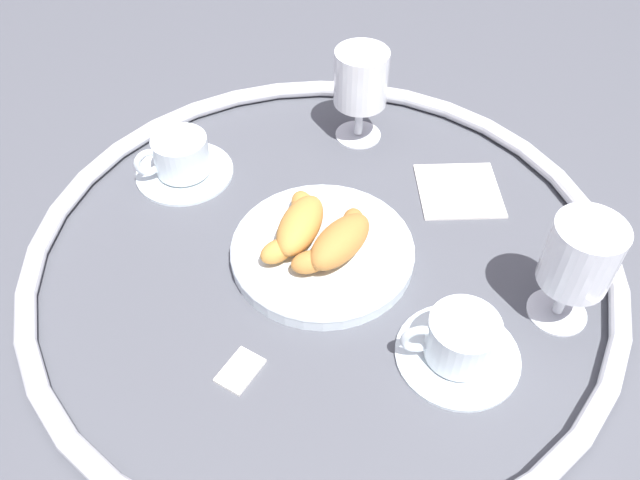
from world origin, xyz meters
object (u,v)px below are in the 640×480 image
Objects in this scene: juice_glass_right at (361,81)px; folded_napkin at (459,190)px; coffee_cup_near at (460,343)px; sugar_packet at (240,370)px; pastry_plate at (320,250)px; croissant_large at (338,241)px; croissant_small at (298,225)px; juice_glass_left at (580,258)px; coffee_cup_far at (181,160)px.

folded_napkin is (0.04, -0.18, -0.09)m from juice_glass_right.
sugar_packet is (-0.20, 0.11, -0.02)m from coffee_cup_near.
pastry_plate is 1.74× the size of croissant_large.
croissant_large is 1.18× the size of folded_napkin.
croissant_small is at bearing -144.20° from juice_glass_right.
croissant_large is 0.96× the size of coffee_cup_near.
croissant_large is at bearing 129.26° from juice_glass_left.
croissant_large is at bearing -62.48° from croissant_small.
folded_napkin is (0.24, -0.03, -0.04)m from croissant_small.
juice_glass_left is (0.17, -0.20, 0.05)m from croissant_large.
coffee_cup_near is at bearing -78.63° from pastry_plate.
coffee_cup_far reaches higher than pastry_plate.
croissant_large is at bearing -132.03° from juice_glass_right.
coffee_cup_near is (0.03, -0.18, -0.01)m from croissant_large.
croissant_small is at bearing 127.23° from juice_glass_left.
juice_glass_left is 1.27× the size of folded_napkin.
coffee_cup_near is 0.15m from juice_glass_left.
coffee_cup_far is 2.72× the size of sugar_packet.
coffee_cup_far is at bearing 106.77° from pastry_plate.
coffee_cup_near is 0.27m from folded_napkin.
coffee_cup_far is 0.53m from juice_glass_left.
coffee_cup_far is 0.97× the size of juice_glass_left.
coffee_cup_far is at bearing 107.73° from croissant_large.
croissant_small is at bearing 103.43° from coffee_cup_near.
juice_glass_left reaches higher than coffee_cup_far.
croissant_large is 0.05m from croissant_small.
croissant_small reaches higher than folded_napkin.
coffee_cup_near is 0.24m from sugar_packet.
juice_glass_left is at bearing -52.77° from croissant_small.
juice_glass_right is 0.44m from sugar_packet.
pastry_plate reaches higher than folded_napkin.
folded_napkin is at bearing 77.58° from juice_glass_left.
croissant_large is (0.01, -0.02, 0.03)m from pastry_plate.
coffee_cup_near is at bearing -75.69° from coffee_cup_far.
coffee_cup_near is 1.24× the size of folded_napkin.
coffee_cup_near is at bearing 171.36° from juice_glass_left.
croissant_large and croissant_small have the same top height.
juice_glass_right is at bearing 47.97° from croissant_large.
juice_glass_left reaches higher than folded_napkin.
juice_glass_right is 2.80× the size of sugar_packet.
croissant_small is 1.08× the size of folded_napkin.
folded_napkin is (0.39, 0.08, -0.00)m from sugar_packet.
coffee_cup_near is 0.97× the size of juice_glass_left.
pastry_plate is 0.25m from coffee_cup_far.
croissant_large reaches higher than sugar_packet.
croissant_large is at bearing 99.27° from coffee_cup_near.
folded_napkin is at bearing -8.22° from croissant_small.
croissant_small reaches higher than coffee_cup_far.
juice_glass_right is (0.18, 0.17, 0.08)m from pastry_plate.
coffee_cup_far is 0.97× the size of juice_glass_right.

